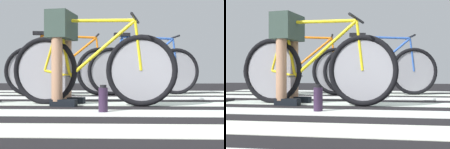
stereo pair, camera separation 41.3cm
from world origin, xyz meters
TOP-DOWN VIEW (x-y plane):
  - ground at (0.00, 0.00)m, footprint 18.00×14.00m
  - crosswalk_markings at (0.02, 0.29)m, footprint 5.35×4.98m
  - bicycle_1_of_3 at (-0.60, 0.14)m, footprint 1.72×0.54m
  - cyclist_1_of_3 at (-0.90, 0.19)m, footprint 0.37×0.44m
  - bicycle_2_of_3 at (-1.12, 1.48)m, footprint 1.71×0.57m
  - bicycle_3_of_3 at (0.05, 1.69)m, footprint 1.72×0.55m
  - water_bottle at (-0.44, -0.42)m, footprint 0.08×0.08m

SIDE VIEW (x-z plane):
  - ground at x=0.00m, z-range 0.00..0.02m
  - crosswalk_markings at x=0.02m, z-range 0.02..0.02m
  - water_bottle at x=-0.44m, z-range 0.01..0.25m
  - bicycle_1_of_3 at x=-0.60m, z-range -0.06..0.87m
  - bicycle_2_of_3 at x=-1.12m, z-range -0.06..0.87m
  - bicycle_3_of_3 at x=0.05m, z-range -0.06..0.87m
  - cyclist_1_of_3 at x=-0.90m, z-range 0.16..1.13m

